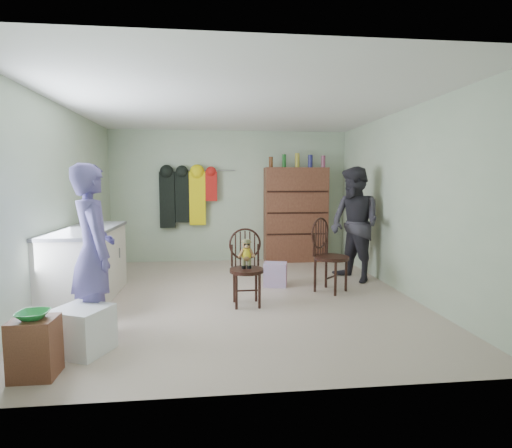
{
  "coord_description": "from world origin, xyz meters",
  "views": [
    {
      "loc": [
        -0.35,
        -5.22,
        1.52
      ],
      "look_at": [
        0.25,
        0.2,
        0.95
      ],
      "focal_mm": 28.0,
      "sensor_mm": 36.0,
      "label": 1
    }
  ],
  "objects": [
    {
      "name": "chair_far",
      "position": [
        1.24,
        0.12,
        0.55
      ],
      "size": [
        0.65,
        0.65,
        1.03
      ],
      "rotation": [
        0.0,
        0.0,
        0.77
      ],
      "color": "black",
      "rests_on": "ground"
    },
    {
      "name": "dresser",
      "position": [
        1.25,
        2.3,
        0.91
      ],
      "size": [
        1.2,
        0.39,
        2.06
      ],
      "color": "brown",
      "rests_on": "ground"
    },
    {
      "name": "bowl",
      "position": [
        -1.74,
        -2.06,
        0.5
      ],
      "size": [
        0.24,
        0.24,
        0.06
      ],
      "primitive_type": "imported",
      "color": "green",
      "rests_on": "stool"
    },
    {
      "name": "person_right",
      "position": [
        1.83,
        0.66,
        0.88
      ],
      "size": [
        0.95,
        1.05,
        1.76
      ],
      "primitive_type": "imported",
      "rotation": [
        0.0,
        0.0,
        -1.17
      ],
      "color": "#2D2B33",
      "rests_on": "ground"
    },
    {
      "name": "stool",
      "position": [
        -1.74,
        -2.06,
        0.24
      ],
      "size": [
        0.33,
        0.28,
        0.47
      ],
      "primitive_type": "cube",
      "color": "brown",
      "rests_on": "ground"
    },
    {
      "name": "ground_plane",
      "position": [
        0.0,
        0.0,
        0.0
      ],
      "size": [
        5.0,
        5.0,
        0.0
      ],
      "primitive_type": "plane",
      "color": "#C5B19E",
      "rests_on": "ground"
    },
    {
      "name": "counter",
      "position": [
        -1.95,
        0.0,
        0.47
      ],
      "size": [
        0.64,
        1.86,
        0.94
      ],
      "color": "silver",
      "rests_on": "ground"
    },
    {
      "name": "plastic_tub",
      "position": [
        -1.51,
        -1.63,
        0.21
      ],
      "size": [
        0.57,
        0.55,
        0.41
      ],
      "primitive_type": "cube",
      "rotation": [
        0.0,
        0.0,
        -0.42
      ],
      "color": "white",
      "rests_on": "ground"
    },
    {
      "name": "chair_front",
      "position": [
        0.06,
        -0.37,
        0.54
      ],
      "size": [
        0.43,
        0.43,
        0.95
      ],
      "rotation": [
        0.0,
        0.0,
        0.03
      ],
      "color": "black",
      "rests_on": "ground"
    },
    {
      "name": "person_left",
      "position": [
        -1.49,
        -1.28,
        0.85
      ],
      "size": [
        0.65,
        0.74,
        1.7
      ],
      "primitive_type": "imported",
      "rotation": [
        0.0,
        0.0,
        2.05
      ],
      "color": "#5F559C",
      "rests_on": "ground"
    },
    {
      "name": "coat_rack",
      "position": [
        -0.83,
        2.38,
        1.25
      ],
      "size": [
        1.42,
        0.12,
        1.09
      ],
      "color": "#99999E",
      "rests_on": "ground"
    },
    {
      "name": "striped_bag",
      "position": [
        0.56,
        0.46,
        0.17
      ],
      "size": [
        0.38,
        0.33,
        0.35
      ],
      "primitive_type": "cube",
      "rotation": [
        0.0,
        0.0,
        -0.24
      ],
      "color": "pink",
      "rests_on": "ground"
    },
    {
      "name": "room_walls",
      "position": [
        0.0,
        0.53,
        1.58
      ],
      "size": [
        5.0,
        5.0,
        5.0
      ],
      "color": "#B7C7A7",
      "rests_on": "ground"
    }
  ]
}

